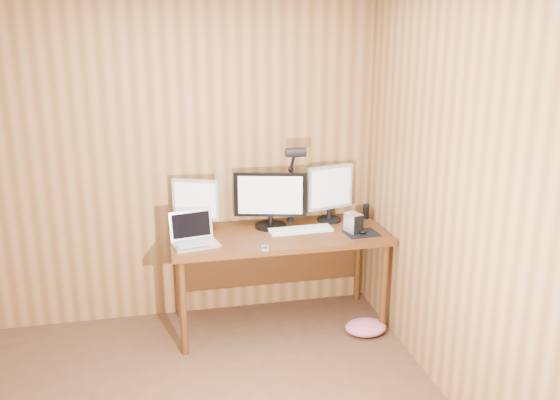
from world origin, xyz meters
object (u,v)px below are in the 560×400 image
object	(u,v)px
monitor_center	(270,199)
mouse	(362,231)
desk	(277,245)
laptop	(194,236)
monitor_right	(330,192)
keyboard	(301,230)
speaker	(366,211)
phone	(265,248)
monitor_left	(196,204)
hard_drive	(354,223)
desk_lamp	(293,173)

from	to	relation	value
monitor_center	mouse	world-z (taller)	monitor_center
desk	laptop	distance (m)	0.68
monitor_right	keyboard	distance (m)	0.41
laptop	speaker	bearing A→B (deg)	0.50
speaker	monitor_center	bearing A→B (deg)	-176.29
laptop	mouse	distance (m)	1.23
phone	speaker	size ratio (longest dim) A/B	0.83
monitor_left	speaker	xyz separation A→B (m)	(1.35, 0.03, -0.16)
monitor_left	keyboard	xyz separation A→B (m)	(0.76, -0.16, -0.20)
laptop	keyboard	distance (m)	0.81
monitor_left	phone	distance (m)	0.67
laptop	phone	xyz separation A→B (m)	(0.47, -0.22, -0.05)
monitor_right	speaker	xyz separation A→B (m)	(0.30, -0.00, -0.18)
desk	speaker	distance (m)	0.79
monitor_left	monitor_right	distance (m)	1.04
keyboard	laptop	bearing A→B (deg)	-176.15
monitor_left	mouse	size ratio (longest dim) A/B	3.77
monitor_left	speaker	world-z (taller)	monitor_left
monitor_right	speaker	world-z (taller)	monitor_right
mouse	hard_drive	size ratio (longest dim) A/B	0.69
desk	hard_drive	xyz separation A→B (m)	(0.55, -0.17, 0.19)
monitor_right	laptop	bearing A→B (deg)	179.36
monitor_center	monitor_right	world-z (taller)	monitor_right
keyboard	speaker	bearing A→B (deg)	15.33
monitor_right	keyboard	xyz separation A→B (m)	(-0.28, -0.19, -0.23)
desk	desk_lamp	size ratio (longest dim) A/B	2.42
monitor_center	speaker	size ratio (longest dim) A/B	4.68
desk_lamp	keyboard	bearing A→B (deg)	-67.49
speaker	desk	bearing A→B (deg)	-170.89
monitor_left	hard_drive	size ratio (longest dim) A/B	2.61
mouse	hard_drive	world-z (taller)	hard_drive
desk	keyboard	size ratio (longest dim) A/B	3.30
mouse	hard_drive	xyz separation A→B (m)	(-0.05, 0.04, 0.05)
monitor_left	monitor_right	xyz separation A→B (m)	(1.04, 0.03, 0.03)
monitor_left	mouse	world-z (taller)	monitor_left
monitor_left	speaker	size ratio (longest dim) A/B	3.45
monitor_center	laptop	size ratio (longest dim) A/B	1.55
laptop	hard_drive	xyz separation A→B (m)	(1.18, -0.02, 0.02)
laptop	hard_drive	world-z (taller)	laptop
monitor_left	hard_drive	bearing A→B (deg)	9.23
monitor_right	phone	bearing A→B (deg)	-155.96
desk	laptop	world-z (taller)	laptop
monitor_left	desk_lamp	distance (m)	0.77
desk	hard_drive	bearing A→B (deg)	-17.59
desk_lamp	desk	bearing A→B (deg)	-132.57
desk	monitor_left	size ratio (longest dim) A/B	4.00
monitor_center	hard_drive	distance (m)	0.65
desk	desk_lamp	distance (m)	0.56
laptop	phone	distance (m)	0.52
monitor_left	laptop	size ratio (longest dim) A/B	1.15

